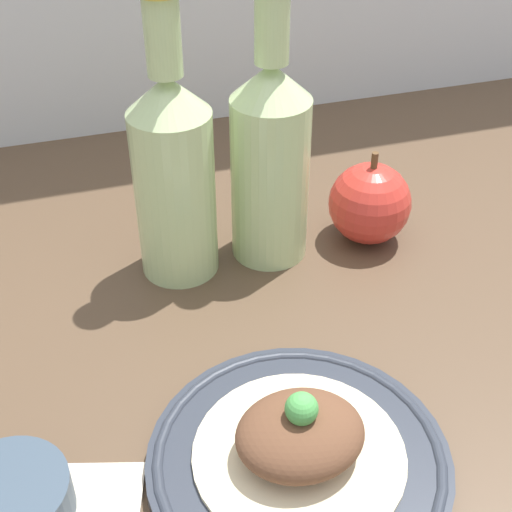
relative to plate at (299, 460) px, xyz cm
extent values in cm
cube|color=brown|center=(1.35, 7.56, -2.87)|extent=(180.00, 110.00, 4.00)
cylinder|color=#2D333D|center=(0.00, 0.00, -0.19)|extent=(23.07, 23.07, 1.36)
torus|color=#2D333D|center=(0.00, 0.00, 0.29)|extent=(22.18, 22.18, 0.95)
cylinder|color=beige|center=(0.00, 0.00, 0.69)|extent=(16.09, 16.09, 0.40)
ellipsoid|color=brown|center=(0.00, 0.00, 2.97)|extent=(9.67, 8.22, 4.15)
sphere|color=#4CA34C|center=(0.00, 0.00, 5.77)|extent=(2.43, 2.43, 2.43)
cylinder|color=#B7D18E|center=(-3.18, 27.27, 7.80)|extent=(7.89, 7.89, 17.34)
cone|color=#B7D18E|center=(-3.18, 27.27, 18.25)|extent=(7.89, 7.89, 3.55)
cylinder|color=#B7D18E|center=(-3.18, 27.27, 23.50)|extent=(3.16, 3.16, 6.95)
cylinder|color=#B7D18E|center=(6.49, 27.27, 7.80)|extent=(7.89, 7.89, 17.34)
cone|color=#B7D18E|center=(6.49, 27.27, 18.25)|extent=(7.89, 7.89, 3.55)
cylinder|color=#B7D18E|center=(6.49, 27.27, 23.50)|extent=(3.16, 3.16, 6.95)
sphere|color=red|center=(17.40, 26.28, 3.54)|extent=(8.81, 8.81, 8.81)
cylinder|color=brown|center=(17.40, 26.28, 8.64)|extent=(0.71, 0.71, 1.98)
cylinder|color=#384756|center=(-20.77, 1.93, 0.94)|extent=(8.70, 8.70, 3.63)
camera|label=1|loc=(-13.00, -31.25, 44.68)|focal=50.00mm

